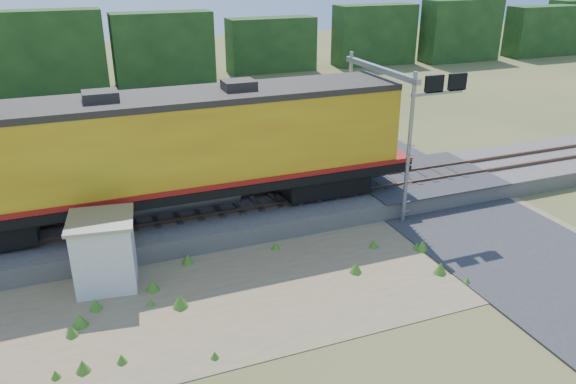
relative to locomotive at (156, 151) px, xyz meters
name	(u,v)px	position (x,y,z in m)	size (l,w,h in m)	color
ground	(351,274)	(5.98, -6.00, -3.74)	(140.00, 140.00, 0.00)	#475123
ballast	(292,204)	(5.98, 0.00, -3.34)	(70.00, 5.00, 0.80)	slate
rails	(292,195)	(5.98, 0.00, -2.86)	(70.00, 1.54, 0.16)	brown
dirt_shoulder	(297,278)	(3.98, -5.50, -3.73)	(26.00, 8.00, 0.03)	#8C7754
road	(489,233)	(12.98, -5.26, -3.66)	(7.00, 66.00, 0.86)	#38383A
tree_line_north	(165,49)	(5.98, 32.00, -0.67)	(130.00, 3.00, 6.50)	#163413
weed_clumps	(263,292)	(2.48, -5.90, -3.74)	(15.00, 6.20, 0.56)	#427722
locomotive	(156,151)	(0.00, 0.00, 0.00)	(21.87, 3.34, 5.64)	black
shed	(104,251)	(-2.58, -3.36, -2.40)	(2.52, 2.52, 2.66)	silver
signal_gantry	(392,100)	(10.57, -0.65, 1.34)	(2.67, 6.20, 6.75)	gray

